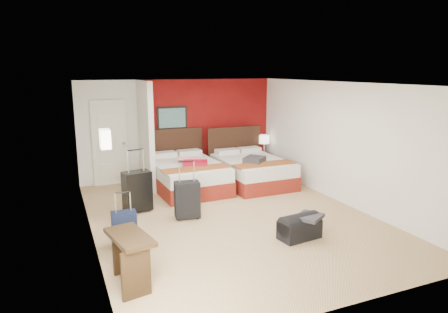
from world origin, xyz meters
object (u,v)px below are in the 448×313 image
suitcase_black (137,192)px  suitcase_navy (124,229)px  bed_right (252,172)px  nightstand (264,162)px  duffel_bag (299,228)px  table_lamp (264,144)px  red_suitcase_open (193,161)px  desk (131,260)px  suitcase_charcoal (187,201)px  bed_left (187,176)px

suitcase_black → suitcase_navy: suitcase_black is taller
bed_right → nightstand: bearing=48.7°
bed_right → duffel_bag: 3.33m
suitcase_navy → duffel_bag: suitcase_navy is taller
bed_right → table_lamp: bearing=48.7°
bed_right → nightstand: 1.32m
nightstand → suitcase_navy: bearing=-136.8°
red_suitcase_open → table_lamp: table_lamp is taller
nightstand → table_lamp: size_ratio=1.00×
desk → suitcase_navy: bearing=73.3°
suitcase_charcoal → suitcase_navy: 1.49m
duffel_bag → suitcase_charcoal: bearing=124.7°
duffel_bag → suitcase_black: bearing=126.4°
bed_right → duffel_bag: bed_right is taller
bed_right → suitcase_black: suitcase_black is taller
red_suitcase_open → nightstand: bearing=41.1°
table_lamp → suitcase_navy: size_ratio=0.95×
bed_right → suitcase_navy: bed_right is taller
nightstand → suitcase_black: 4.27m
table_lamp → desk: size_ratio=0.61×
suitcase_black → suitcase_charcoal: bearing=-54.9°
suitcase_black → desk: suitcase_black is taller
red_suitcase_open → suitcase_black: size_ratio=0.97×
suitcase_navy → desk: size_ratio=0.64×
red_suitcase_open → nightstand: red_suitcase_open is taller
nightstand → table_lamp: bearing=0.0°
red_suitcase_open → desk: size_ratio=0.92×
suitcase_black → bed_right: bearing=5.1°
table_lamp → desk: 6.43m
suitcase_black → desk: bearing=-114.3°
nightstand → suitcase_black: size_ratio=0.64×
red_suitcase_open → desk: red_suitcase_open is taller
red_suitcase_open → suitcase_charcoal: size_ratio=1.11×
bed_right → duffel_bag: bearing=-104.0°
suitcase_charcoal → suitcase_navy: (-1.28, -0.75, -0.08)m
bed_left → desk: 4.29m
bed_left → table_lamp: 2.63m
nightstand → desk: size_ratio=0.61×
suitcase_charcoal → bed_right: bearing=44.7°
red_suitcase_open → suitcase_black: (-1.47, -0.95, -0.29)m
suitcase_black → duffel_bag: bearing=-58.3°
duffel_bag → bed_right: bearing=70.0°
bed_left → bed_right: bed_left is taller
red_suitcase_open → suitcase_navy: 3.17m
nightstand → desk: bearing=-128.7°
suitcase_navy → bed_left: bearing=56.5°
red_suitcase_open → suitcase_black: 1.77m
nightstand → duffel_bag: size_ratio=0.73×
suitcase_charcoal → nightstand: bearing=48.9°
red_suitcase_open → bed_left: bearing=154.6°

